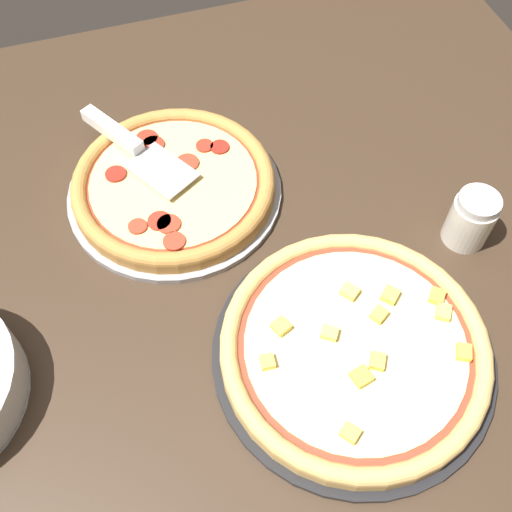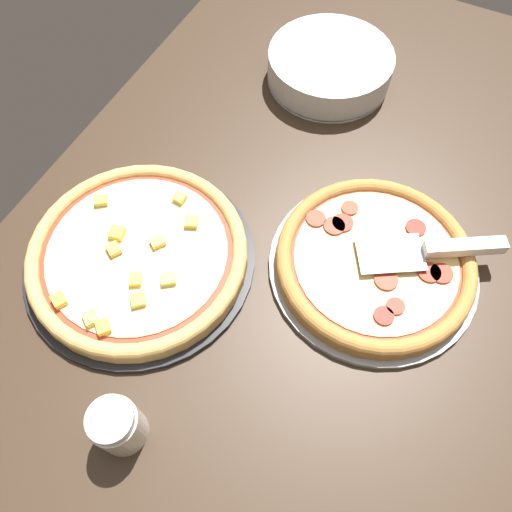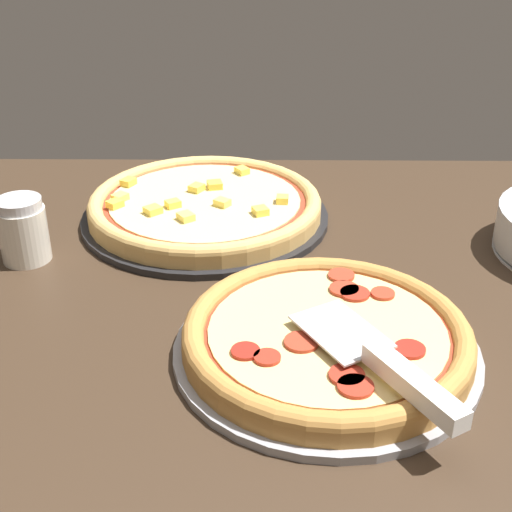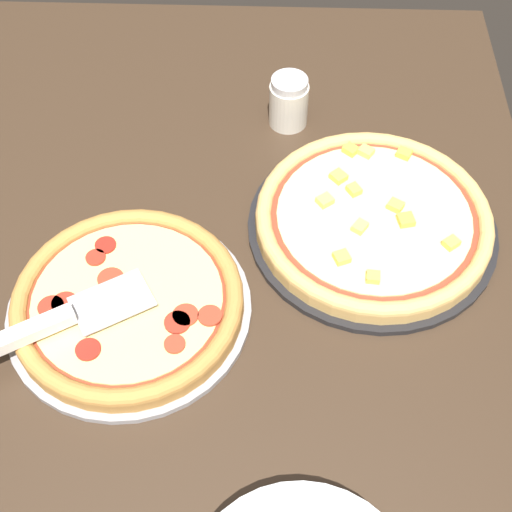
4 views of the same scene
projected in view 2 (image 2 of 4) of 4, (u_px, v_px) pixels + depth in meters
The scene contains 8 objects.
ground_plane at pixel (332, 251), 84.16cm from camera, with size 147.31×104.87×3.60cm, color #38281C.
pizza_pan_front at pixel (373, 267), 80.03cm from camera, with size 33.36×33.36×1.00cm, color #939399.
pizza_front at pixel (375, 261), 78.27cm from camera, with size 31.36×31.36×3.10cm.
pizza_pan_back at pixel (140, 260), 80.66cm from camera, with size 37.07×37.07×1.00cm, color black.
pizza_back at pixel (138, 254), 78.83cm from camera, with size 34.84×34.84×3.40cm.
serving_spatula at pixel (448, 249), 76.62cm from camera, with size 15.43×21.92×2.00cm.
plate_stack at pixel (330, 67), 99.28cm from camera, with size 24.66×24.66×6.30cm.
parmesan_shaker at pixel (118, 426), 64.26cm from camera, with size 6.50×6.50×8.90cm.
Camera 2 is at (-43.41, -7.30, 71.09)cm, focal length 35.00 mm.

